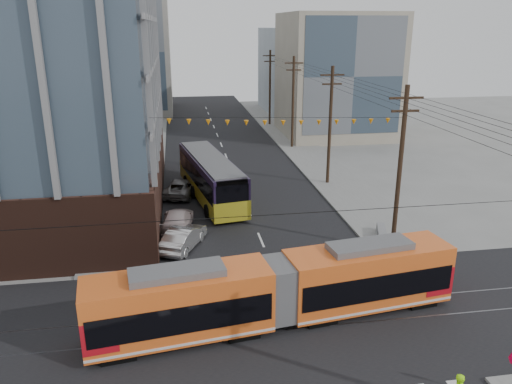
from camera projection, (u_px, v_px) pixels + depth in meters
ground at (314, 367)px, 22.15m from camera, size 160.00×160.00×0.00m
bg_bldg_nw_near at (85, 69)px, 65.40m from camera, size 18.00×16.00×18.00m
bg_bldg_ne_near at (336, 75)px, 66.95m from camera, size 14.00×14.00×16.00m
bg_bldg_nw_far at (122, 53)px, 84.26m from camera, size 16.00×18.00×20.00m
bg_bldg_ne_far at (311, 70)px, 86.29m from camera, size 16.00×16.00×14.00m
utility_pole_far at (270, 88)px, 74.10m from camera, size 0.30×0.30×11.00m
streetcar at (278, 290)px, 24.96m from camera, size 18.97×5.16×3.62m
city_bus at (211, 178)px, 43.12m from camera, size 5.14×13.74×3.81m
parked_car_silver at (183, 237)px, 33.76m from camera, size 3.43×4.95×1.55m
parked_car_white at (177, 220)px, 36.81m from camera, size 2.72×5.45×1.52m
parked_car_grey at (181, 187)px, 44.31m from camera, size 3.69×5.69×1.46m
jersey_barrier at (382, 237)px, 34.78m from camera, size 2.01×3.85×0.75m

